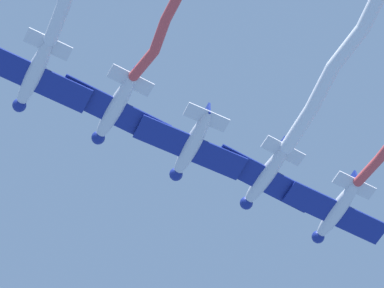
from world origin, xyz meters
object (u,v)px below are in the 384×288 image
(airplane_left_wing, at_px, (265,177))
(airplane_slot, at_px, (114,110))
(airplane_trail, at_px, (33,75))
(airplane_right_wing, at_px, (191,146))
(airplane_lead, at_px, (336,212))

(airplane_left_wing, xyz_separation_m, airplane_slot, (6.59, -9.38, 0.00))
(airplane_slot, relative_size, airplane_trail, 0.99)
(airplane_slot, distance_m, airplane_trail, 5.74)
(airplane_right_wing, bearing_deg, airplane_lead, -88.45)
(airplane_lead, distance_m, airplane_right_wing, 11.46)
(airplane_right_wing, bearing_deg, airplane_left_wing, -88.45)
(airplane_lead, relative_size, airplane_trail, 1.00)
(airplane_right_wing, height_order, airplane_slot, airplane_slot)
(airplane_right_wing, relative_size, airplane_slot, 1.03)
(airplane_left_wing, bearing_deg, airplane_trail, 86.98)
(airplane_lead, bearing_deg, airplane_left_wing, 89.25)
(airplane_left_wing, xyz_separation_m, airplane_trail, (9.89, -14.07, -0.30))
(airplane_lead, height_order, airplane_trail, same)
(airplane_right_wing, xyz_separation_m, airplane_trail, (6.60, -9.39, 0.00))
(airplane_lead, xyz_separation_m, airplane_trail, (13.19, -18.76, 0.00))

